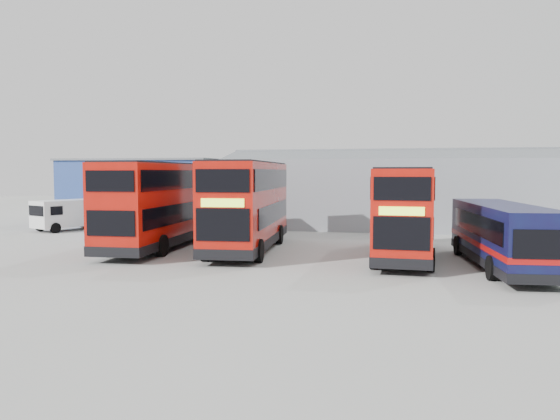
% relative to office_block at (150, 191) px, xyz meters
% --- Properties ---
extents(ground_plane, '(120.00, 120.00, 0.00)m').
position_rel_office_block_xyz_m(ground_plane, '(14.00, -17.99, -2.58)').
color(ground_plane, gray).
rests_on(ground_plane, ground).
extents(office_block, '(12.30, 8.32, 5.12)m').
position_rel_office_block_xyz_m(office_block, '(0.00, 0.00, 0.00)').
color(office_block, navy).
rests_on(office_block, ground).
extents(maintenance_shed, '(30.50, 12.00, 5.89)m').
position_rel_office_block_xyz_m(maintenance_shed, '(22.00, 2.01, 0.02)').
color(maintenance_shed, gray).
rests_on(maintenance_shed, ground).
extents(double_decker_left, '(3.13, 11.00, 4.61)m').
position_rel_office_block_xyz_m(double_decker_left, '(7.23, -13.87, -0.29)').
color(double_decker_left, '#B6130A').
rests_on(double_decker_left, ground).
extents(double_decker_centre, '(3.45, 11.13, 4.64)m').
position_rel_office_block_xyz_m(double_decker_centre, '(12.10, -13.54, -0.27)').
color(double_decker_centre, '#B6130A').
rests_on(double_decker_centre, ground).
extents(double_decker_right, '(2.89, 10.26, 4.30)m').
position_rel_office_block_xyz_m(double_decker_right, '(20.10, -14.38, -0.44)').
color(double_decker_right, '#B6130A').
rests_on(double_decker_right, ground).
extents(single_decker_blue, '(3.23, 10.23, 2.73)m').
position_rel_office_block_xyz_m(single_decker_blue, '(24.10, -16.37, -1.22)').
color(single_decker_blue, '#0C1338').
rests_on(single_decker_blue, ground).
extents(panel_van, '(3.78, 5.24, 2.14)m').
position_rel_office_block_xyz_m(panel_van, '(-2.94, -6.72, -1.38)').
color(panel_van, white).
rests_on(panel_van, ground).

